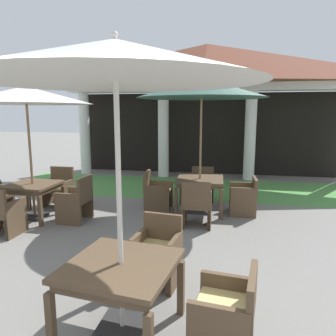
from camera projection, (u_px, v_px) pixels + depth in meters
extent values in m
cylinder|color=white|center=(85.00, 134.00, 11.33)|extent=(0.36, 0.36, 2.85)
cylinder|color=white|center=(163.00, 135.00, 10.80)|extent=(0.36, 0.36, 2.85)
cylinder|color=white|center=(250.00, 136.00, 10.27)|extent=(0.36, 0.36, 2.85)
cube|color=white|center=(207.00, 88.00, 10.27)|extent=(9.39, 0.70, 0.24)
pyramid|color=brown|center=(207.00, 64.00, 10.14)|extent=(9.79, 2.52, 1.23)
cube|color=black|center=(207.00, 134.00, 11.41)|extent=(9.19, 0.16, 2.85)
cube|color=#519347|center=(201.00, 188.00, 9.25)|extent=(11.59, 2.72, 0.01)
cube|color=brown|center=(121.00, 265.00, 3.08)|extent=(1.14, 1.14, 0.05)
cube|color=brown|center=(121.00, 272.00, 3.10)|extent=(1.05, 1.05, 0.09)
cube|color=brown|center=(51.00, 324.00, 2.86)|extent=(0.08, 0.08, 0.62)
cube|color=brown|center=(104.00, 274.00, 3.74)|extent=(0.08, 0.08, 0.62)
cube|color=brown|center=(181.00, 288.00, 3.45)|extent=(0.08, 0.08, 0.62)
cube|color=#2D2D2D|center=(123.00, 329.00, 3.20)|extent=(0.48, 0.48, 0.08)
cylinder|color=beige|center=(119.00, 209.00, 2.99)|extent=(0.05, 0.05, 2.59)
cone|color=white|center=(115.00, 61.00, 2.75)|extent=(2.64, 2.64, 0.37)
sphere|color=beige|center=(115.00, 35.00, 2.72)|extent=(0.06, 0.06, 0.06)
cube|color=brown|center=(157.00, 252.00, 4.07)|extent=(0.59, 0.58, 0.07)
cube|color=#E0CC7F|center=(157.00, 248.00, 4.06)|extent=(0.55, 0.54, 0.05)
cube|color=brown|center=(163.00, 228.00, 4.25)|extent=(0.53, 0.13, 0.41)
cube|color=brown|center=(175.00, 262.00, 4.01)|extent=(0.13, 0.52, 0.65)
cube|color=brown|center=(139.00, 257.00, 4.16)|extent=(0.13, 0.52, 0.65)
cube|color=brown|center=(169.00, 281.00, 3.82)|extent=(0.06, 0.06, 0.39)
cube|color=brown|center=(133.00, 274.00, 3.96)|extent=(0.06, 0.06, 0.39)
cube|color=brown|center=(179.00, 264.00, 4.25)|extent=(0.06, 0.06, 0.39)
cube|color=brown|center=(147.00, 259.00, 4.40)|extent=(0.06, 0.06, 0.39)
cube|color=brown|center=(223.00, 313.00, 2.83)|extent=(0.59, 0.64, 0.07)
cube|color=#E0CC7F|center=(223.00, 307.00, 2.82)|extent=(0.54, 0.59, 0.05)
cube|color=brown|center=(252.00, 294.00, 2.71)|extent=(0.13, 0.58, 0.38)
cube|color=brown|center=(227.00, 306.00, 3.09)|extent=(0.52, 0.13, 0.66)
cube|color=brown|center=(203.00, 314.00, 3.18)|extent=(0.06, 0.06, 0.39)
cube|color=brown|center=(251.00, 324.00, 3.04)|extent=(0.06, 0.06, 0.39)
cube|color=brown|center=(200.00, 179.00, 7.00)|extent=(1.03, 1.03, 0.05)
cube|color=brown|center=(200.00, 182.00, 7.01)|extent=(0.95, 0.95, 0.07)
cube|color=brown|center=(176.00, 202.00, 6.69)|extent=(0.07, 0.07, 0.64)
cube|color=brown|center=(221.00, 204.00, 6.54)|extent=(0.07, 0.07, 0.64)
cube|color=brown|center=(181.00, 192.00, 7.60)|extent=(0.07, 0.07, 0.64)
cube|color=brown|center=(221.00, 193.00, 7.45)|extent=(0.07, 0.07, 0.64)
cube|color=#2D2D2D|center=(199.00, 210.00, 7.12)|extent=(0.48, 0.48, 0.06)
cylinder|color=olive|center=(200.00, 153.00, 6.89)|extent=(0.05, 0.05, 2.65)
cone|color=#33594C|center=(202.00, 88.00, 6.66)|extent=(2.77, 2.77, 0.41)
sphere|color=olive|center=(202.00, 76.00, 6.62)|extent=(0.06, 0.06, 0.06)
cube|color=brown|center=(202.00, 184.00, 7.95)|extent=(0.57, 0.57, 0.07)
cube|color=#E0CC7F|center=(202.00, 182.00, 7.94)|extent=(0.53, 0.53, 0.05)
cube|color=brown|center=(203.00, 174.00, 8.17)|extent=(0.56, 0.08, 0.37)
cube|color=brown|center=(212.00, 188.00, 7.93)|extent=(0.08, 0.56, 0.65)
cube|color=brown|center=(192.00, 187.00, 8.01)|extent=(0.08, 0.56, 0.65)
cube|color=brown|center=(212.00, 196.00, 7.71)|extent=(0.06, 0.06, 0.38)
cube|color=brown|center=(191.00, 195.00, 7.79)|extent=(0.06, 0.06, 0.38)
cube|color=brown|center=(212.00, 191.00, 8.20)|extent=(0.06, 0.06, 0.38)
cube|color=brown|center=(193.00, 190.00, 8.28)|extent=(0.06, 0.06, 0.38)
cube|color=brown|center=(197.00, 205.00, 6.15)|extent=(0.55, 0.52, 0.07)
cube|color=#E0CC7F|center=(197.00, 202.00, 6.14)|extent=(0.51, 0.47, 0.05)
cube|color=brown|center=(196.00, 195.00, 5.88)|extent=(0.54, 0.08, 0.46)
cube|color=brown|center=(184.00, 209.00, 6.20)|extent=(0.07, 0.50, 0.67)
cube|color=brown|center=(210.00, 210.00, 6.12)|extent=(0.07, 0.50, 0.67)
cube|color=brown|center=(185.00, 212.00, 6.44)|extent=(0.06, 0.06, 0.39)
cube|color=brown|center=(209.00, 213.00, 6.36)|extent=(0.06, 0.06, 0.39)
cube|color=brown|center=(183.00, 219.00, 6.01)|extent=(0.06, 0.06, 0.39)
cube|color=brown|center=(209.00, 221.00, 5.93)|extent=(0.06, 0.06, 0.39)
cube|color=brown|center=(159.00, 193.00, 7.20)|extent=(0.59, 0.55, 0.07)
cube|color=#E0CC7F|center=(159.00, 190.00, 7.19)|extent=(0.54, 0.50, 0.05)
cube|color=brown|center=(147.00, 181.00, 7.20)|extent=(0.08, 0.53, 0.45)
cube|color=brown|center=(161.00, 194.00, 7.45)|extent=(0.57, 0.08, 0.61)
cube|color=brown|center=(157.00, 199.00, 6.98)|extent=(0.57, 0.08, 0.61)
cube|color=brown|center=(171.00, 200.00, 7.43)|extent=(0.06, 0.06, 0.35)
cube|color=brown|center=(168.00, 205.00, 6.97)|extent=(0.06, 0.06, 0.35)
cube|color=brown|center=(150.00, 199.00, 7.51)|extent=(0.06, 0.06, 0.35)
cube|color=brown|center=(145.00, 204.00, 7.05)|extent=(0.06, 0.06, 0.35)
cube|color=brown|center=(243.00, 196.00, 6.91)|extent=(0.56, 0.60, 0.07)
cube|color=#E0CC7F|center=(243.00, 193.00, 6.90)|extent=(0.51, 0.55, 0.05)
cube|color=brown|center=(255.00, 187.00, 6.83)|extent=(0.08, 0.59, 0.38)
cube|color=brown|center=(243.00, 203.00, 6.66)|extent=(0.54, 0.08, 0.64)
cube|color=brown|center=(242.00, 196.00, 7.19)|extent=(0.54, 0.08, 0.64)
cube|color=brown|center=(231.00, 209.00, 6.73)|extent=(0.06, 0.06, 0.35)
cube|color=brown|center=(230.00, 202.00, 7.24)|extent=(0.06, 0.06, 0.35)
cube|color=brown|center=(255.00, 210.00, 6.65)|extent=(0.06, 0.06, 0.35)
cube|color=brown|center=(252.00, 203.00, 7.17)|extent=(0.06, 0.06, 0.35)
cube|color=brown|center=(33.00, 185.00, 6.57)|extent=(0.96, 0.96, 0.05)
cube|color=brown|center=(33.00, 188.00, 6.58)|extent=(0.89, 0.89, 0.09)
cube|color=brown|center=(1.00, 209.00, 6.31)|extent=(0.07, 0.07, 0.59)
cube|color=brown|center=(40.00, 212.00, 6.13)|extent=(0.07, 0.07, 0.59)
cube|color=brown|center=(29.00, 197.00, 7.15)|extent=(0.07, 0.07, 0.59)
cube|color=brown|center=(64.00, 200.00, 6.98)|extent=(0.07, 0.07, 0.59)
cube|color=#2D2D2D|center=(35.00, 216.00, 6.69)|extent=(0.43, 0.43, 0.07)
cylinder|color=olive|center=(31.00, 159.00, 6.48)|extent=(0.05, 0.05, 2.49)
cone|color=white|center=(26.00, 95.00, 6.26)|extent=(2.60, 2.60, 0.34)
sphere|color=olive|center=(25.00, 85.00, 6.22)|extent=(0.06, 0.06, 0.06)
cube|color=brown|center=(2.00, 213.00, 5.74)|extent=(0.61, 0.56, 0.07)
cube|color=#E0CC7F|center=(2.00, 210.00, 5.73)|extent=(0.56, 0.52, 0.05)
cube|color=brown|center=(16.00, 218.00, 5.69)|extent=(0.07, 0.55, 0.65)
cube|color=brown|center=(0.00, 219.00, 6.07)|extent=(0.06, 0.06, 0.36)
cube|color=brown|center=(25.00, 221.00, 5.96)|extent=(0.06, 0.06, 0.36)
cube|color=brown|center=(7.00, 230.00, 5.48)|extent=(0.06, 0.06, 0.36)
cube|color=brown|center=(58.00, 189.00, 7.52)|extent=(0.59, 0.53, 0.07)
cube|color=#E0CC7F|center=(58.00, 187.00, 7.51)|extent=(0.55, 0.49, 0.05)
cube|color=brown|center=(62.00, 176.00, 7.70)|extent=(0.58, 0.07, 0.47)
cube|color=brown|center=(68.00, 193.00, 7.48)|extent=(0.07, 0.52, 0.61)
cube|color=brown|center=(48.00, 192.00, 7.59)|extent=(0.07, 0.52, 0.61)
cube|color=brown|center=(63.00, 201.00, 7.28)|extent=(0.06, 0.06, 0.35)
cube|color=brown|center=(43.00, 200.00, 7.39)|extent=(0.06, 0.06, 0.35)
cube|color=brown|center=(73.00, 196.00, 7.72)|extent=(0.06, 0.06, 0.35)
cube|color=brown|center=(54.00, 195.00, 7.83)|extent=(0.06, 0.06, 0.35)
cube|color=brown|center=(74.00, 200.00, 6.43)|extent=(0.55, 0.58, 0.07)
cube|color=#E0CC7F|center=(74.00, 197.00, 6.42)|extent=(0.51, 0.54, 0.05)
cube|color=brown|center=(85.00, 188.00, 6.34)|extent=(0.07, 0.57, 0.46)
cube|color=brown|center=(68.00, 209.00, 6.20)|extent=(0.54, 0.07, 0.64)
cube|color=brown|center=(81.00, 202.00, 6.71)|extent=(0.54, 0.07, 0.64)
cube|color=brown|center=(57.00, 214.00, 6.27)|extent=(0.06, 0.06, 0.40)
cube|color=brown|center=(70.00, 207.00, 6.77)|extent=(0.06, 0.06, 0.40)
cube|color=brown|center=(80.00, 216.00, 6.17)|extent=(0.06, 0.06, 0.40)
cube|color=brown|center=(91.00, 208.00, 6.67)|extent=(0.06, 0.06, 0.40)
cube|color=brown|center=(5.00, 198.00, 7.10)|extent=(0.49, 0.07, 0.60)
cube|color=brown|center=(14.00, 204.00, 7.07)|extent=(0.06, 0.06, 0.36)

